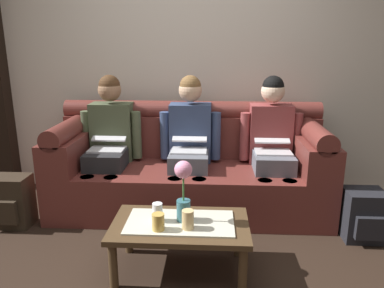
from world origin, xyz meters
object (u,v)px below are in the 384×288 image
backpack_right (363,215)px  backpack_left (10,202)px  person_middle (190,139)px  person_right (272,140)px  couch (190,169)px  cup_far_center (157,212)px  coffee_table (180,229)px  flower_vase (183,188)px  cup_near_left (158,222)px  cup_near_right (188,219)px  person_left (110,138)px

backpack_right → backpack_left: bearing=178.8°
person_middle → person_right: size_ratio=1.00×
couch → person_middle: size_ratio=2.00×
person_right → cup_far_center: bearing=-130.5°
coffee_table → flower_vase: bearing=42.1°
cup_near_left → backpack_left: bearing=153.0°
couch → backpack_right: size_ratio=6.13×
cup_near_left → backpack_right: 1.66m
flower_vase → coffee_table: bearing=-137.9°
couch → person_right: bearing=-0.3°
backpack_left → flower_vase: bearing=-20.2°
flower_vase → cup_near_left: (-0.15, -0.14, -0.17)m
cup_near_right → flower_vase: bearing=107.9°
cup_far_center → backpack_right: size_ratio=0.31×
cup_near_right → backpack_left: (-1.54, 0.66, -0.21)m
person_middle → person_right: bearing=0.0°
coffee_table → cup_far_center: (-0.15, 0.00, 0.12)m
person_middle → flower_vase: (0.02, -1.02, -0.06)m
couch → cup_near_right: 1.14m
couch → cup_far_center: couch is taller
person_middle → person_right: same height
flower_vase → cup_near_left: bearing=-137.1°
couch → person_right: (0.74, -0.00, 0.29)m
person_middle → backpack_right: person_middle is taller
couch → coffee_table: size_ratio=2.71×
cup_near_left → backpack_right: (1.52, 0.63, -0.22)m
person_left → backpack_left: (-0.74, -0.47, -0.44)m
person_left → flower_vase: 1.27m
person_left → cup_near_left: (0.61, -1.15, -0.24)m
person_right → coffee_table: bearing=-125.4°
person_right → couch: bearing=179.7°
person_right → cup_far_center: size_ratio=9.81×
cup_near_left → cup_far_center: bearing=100.5°
backpack_left → backpack_right: bearing=-1.2°
backpack_right → cup_near_left: bearing=-157.5°
person_middle → backpack_right: size_ratio=3.07×
person_right → cup_near_left: person_right is taller
person_middle → coffee_table: size_ratio=1.35×
couch → person_left: person_left is taller
person_right → coffee_table: (-0.74, -1.04, -0.35)m
couch → cup_near_left: bearing=-96.2°
coffee_table → backpack_left: (-1.48, 0.57, -0.10)m
person_middle → cup_far_center: size_ratio=9.81×
cup_near_right → person_left: bearing=125.1°
flower_vase → cup_near_left: size_ratio=3.81×
couch → cup_near_left: (-0.13, -1.16, 0.05)m
coffee_table → cup_near_right: size_ratio=7.30×
flower_vase → person_middle: bearing=91.2°
cup_near_right → cup_far_center: same height
backpack_right → cup_far_center: bearing=-161.7°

